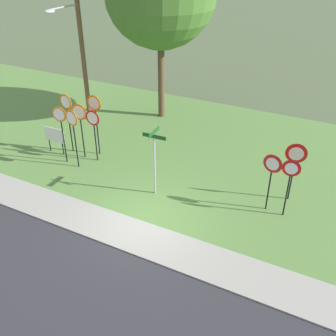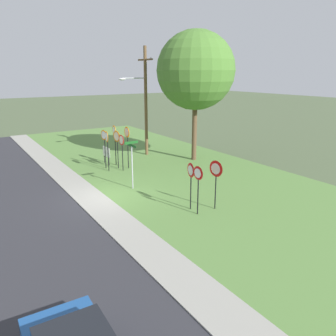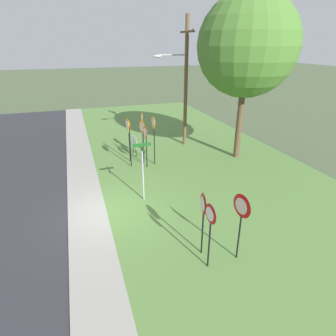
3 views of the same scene
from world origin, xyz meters
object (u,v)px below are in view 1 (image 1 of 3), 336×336
(stop_sign_far_right, at_px, (95,112))
(stop_sign_center_tall, at_px, (93,125))
(yield_sign_near_right, at_px, (272,170))
(street_name_post, at_px, (155,157))
(stop_sign_near_right, at_px, (61,123))
(stop_sign_far_center, at_px, (80,119))
(yield_sign_far_left, at_px, (290,176))
(utility_pole, at_px, (79,36))
(yield_sign_near_left, at_px, (295,159))
(stop_sign_near_left, at_px, (73,126))
(notice_board, at_px, (55,136))
(stop_sign_far_left, at_px, (67,110))

(stop_sign_far_right, xyz_separation_m, stop_sign_center_tall, (0.28, -0.55, -0.34))
(yield_sign_near_right, bearing_deg, street_name_post, -157.75)
(stop_sign_near_right, relative_size, stop_sign_far_center, 1.02)
(stop_sign_far_right, bearing_deg, stop_sign_center_tall, -62.90)
(stop_sign_far_right, bearing_deg, stop_sign_near_right, -123.28)
(stop_sign_near_right, xyz_separation_m, stop_sign_far_center, (0.45, 0.73, -0.01))
(yield_sign_far_left, height_order, utility_pole, utility_pole)
(stop_sign_near_right, distance_m, street_name_post, 4.79)
(stop_sign_near_right, bearing_deg, yield_sign_far_left, -5.62)
(stop_sign_center_tall, xyz_separation_m, yield_sign_near_left, (8.43, 0.92, 0.04))
(stop_sign_near_left, bearing_deg, utility_pole, 131.77)
(stop_sign_near_left, bearing_deg, street_name_post, 6.23)
(stop_sign_far_center, bearing_deg, yield_sign_near_left, -3.18)
(stop_sign_far_center, bearing_deg, street_name_post, -22.74)
(stop_sign_near_right, height_order, notice_board, stop_sign_near_right)
(stop_sign_near_left, bearing_deg, stop_sign_near_right, -178.30)
(stop_sign_near_right, bearing_deg, stop_sign_center_tall, 24.35)
(stop_sign_near_left, distance_m, street_name_post, 4.05)
(yield_sign_far_left, bearing_deg, stop_sign_far_right, 171.03)
(utility_pole, bearing_deg, stop_sign_center_tall, -47.77)
(yield_sign_near_left, xyz_separation_m, street_name_post, (-4.80, -1.99, -0.16))
(street_name_post, bearing_deg, stop_sign_center_tall, 161.53)
(yield_sign_near_right, height_order, yield_sign_far_left, yield_sign_far_left)
(stop_sign_far_right, relative_size, stop_sign_center_tall, 1.18)
(stop_sign_near_right, bearing_deg, yield_sign_near_left, 0.94)
(stop_sign_near_left, relative_size, street_name_post, 0.98)
(stop_sign_near_right, xyz_separation_m, street_name_post, (4.77, -0.32, -0.28))
(stop_sign_near_left, relative_size, utility_pole, 0.33)
(street_name_post, bearing_deg, stop_sign_near_left, 174.89)
(stop_sign_near_left, xyz_separation_m, yield_sign_near_right, (8.23, 0.74, -0.24))
(stop_sign_far_center, xyz_separation_m, yield_sign_far_left, (9.19, -0.16, -0.20))
(stop_sign_far_left, xyz_separation_m, stop_sign_far_center, (0.88, -0.23, -0.15))
(stop_sign_far_right, bearing_deg, yield_sign_near_left, 2.84)
(stop_sign_near_left, bearing_deg, yield_sign_near_right, 14.49)
(stop_sign_near_right, bearing_deg, stop_sign_near_left, -16.62)
(yield_sign_far_left, height_order, street_name_post, street_name_post)
(stop_sign_far_center, bearing_deg, stop_sign_near_right, -130.60)
(stop_sign_far_left, relative_size, stop_sign_far_right, 0.98)
(stop_sign_near_left, relative_size, stop_sign_far_left, 0.95)
(stop_sign_far_center, distance_m, yield_sign_far_left, 9.19)
(stop_sign_far_left, height_order, yield_sign_near_left, stop_sign_far_left)
(stop_sign_far_right, xyz_separation_m, notice_board, (-1.87, -0.79, -1.28))
(stop_sign_far_right, xyz_separation_m, street_name_post, (3.90, -1.62, -0.46))
(stop_sign_far_center, height_order, yield_sign_far_left, stop_sign_far_center)
(stop_sign_far_left, distance_m, notice_board, 1.43)
(utility_pole, bearing_deg, stop_sign_far_center, -54.90)
(yield_sign_near_right, relative_size, utility_pole, 0.28)
(street_name_post, xyz_separation_m, utility_pole, (-6.78, 4.55, 2.85))
(stop_sign_near_right, distance_m, notice_board, 1.57)
(stop_sign_far_center, relative_size, yield_sign_near_left, 1.08)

